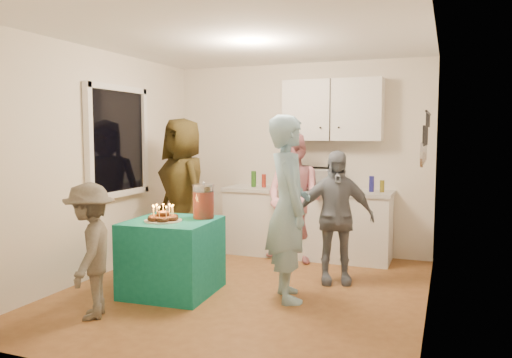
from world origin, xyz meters
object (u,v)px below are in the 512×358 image
(party_table, at_px, (172,256))
(woman_back_right, at_px, (335,217))
(woman_back_left, at_px, (183,191))
(punch_jar, at_px, (204,202))
(child_near_left, at_px, (90,251))
(microwave, at_px, (318,179))
(woman_back_center, at_px, (294,198))
(counter, at_px, (306,225))
(man_birthday, at_px, (288,208))

(party_table, relative_size, woman_back_right, 0.58)
(woman_back_left, bearing_deg, punch_jar, -15.78)
(child_near_left, bearing_deg, woman_back_right, 107.89)
(microwave, bearing_deg, woman_back_center, -119.15)
(woman_back_left, xyz_separation_m, woman_back_right, (1.97, -0.14, -0.19))
(woman_back_center, xyz_separation_m, child_near_left, (-1.13, -2.51, -0.22))
(microwave, xyz_separation_m, woman_back_left, (-1.52, -0.89, -0.14))
(punch_jar, relative_size, woman_back_center, 0.21)
(counter, height_order, woman_back_left, woman_back_left)
(party_table, bearing_deg, microwave, 62.53)
(child_near_left, bearing_deg, woman_back_center, 128.27)
(punch_jar, bearing_deg, man_birthday, 2.59)
(woman_back_left, bearing_deg, child_near_left, -50.92)
(microwave, height_order, woman_back_center, woman_back_center)
(microwave, bearing_deg, man_birthday, -81.79)
(punch_jar, xyz_separation_m, child_near_left, (-0.58, -1.08, -0.32))
(microwave, xyz_separation_m, woman_back_center, (-0.22, -0.35, -0.23))
(party_table, distance_m, woman_back_right, 1.80)
(woman_back_left, bearing_deg, woman_back_right, 30.16)
(man_birthday, height_order, woman_back_center, man_birthday)
(punch_jar, xyz_separation_m, woman_back_right, (1.22, 0.75, -0.20))
(microwave, distance_m, punch_jar, 1.95)
(woman_back_left, bearing_deg, woman_back_center, 57.02)
(microwave, relative_size, man_birthday, 0.28)
(man_birthday, xyz_separation_m, child_near_left, (-1.49, -1.12, -0.31))
(woman_back_left, xyz_separation_m, child_near_left, (0.17, -1.96, -0.31))
(child_near_left, bearing_deg, microwave, 127.14)
(counter, xyz_separation_m, woman_back_center, (-0.07, -0.35, 0.39))
(party_table, height_order, child_near_left, child_near_left)
(man_birthday, bearing_deg, woman_back_center, -14.50)
(woman_back_left, bearing_deg, party_table, -31.87)
(party_table, height_order, punch_jar, punch_jar)
(counter, relative_size, punch_jar, 6.47)
(counter, distance_m, woman_back_center, 0.53)
(counter, height_order, microwave, microwave)
(microwave, distance_m, woman_back_right, 1.17)
(party_table, xyz_separation_m, woman_back_right, (1.48, 0.96, 0.35))
(party_table, bearing_deg, punch_jar, 39.66)
(microwave, height_order, woman_back_right, woman_back_right)
(punch_jar, relative_size, man_birthday, 0.19)
(woman_back_left, bearing_deg, microwave, 64.59)
(microwave, distance_m, man_birthday, 1.75)
(woman_back_left, distance_m, woman_back_right, 1.98)
(counter, xyz_separation_m, microwave, (0.16, 0.00, 0.62))
(party_table, distance_m, punch_jar, 0.64)
(punch_jar, xyz_separation_m, woman_back_center, (0.55, 1.43, -0.11))
(woman_back_left, height_order, child_near_left, woman_back_left)
(man_birthday, height_order, child_near_left, man_birthday)
(party_table, xyz_separation_m, woman_back_left, (-0.49, 1.10, 0.54))
(counter, xyz_separation_m, punch_jar, (-0.62, -1.78, 0.50))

